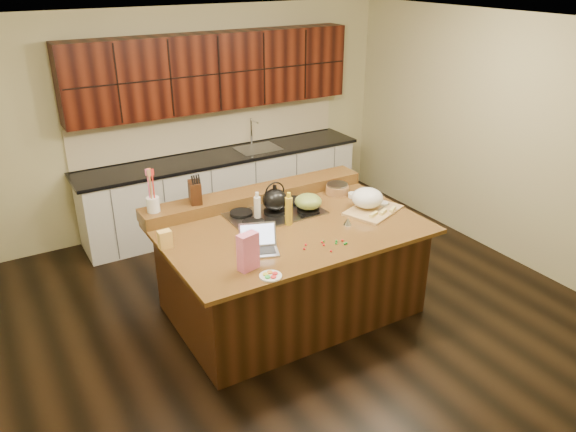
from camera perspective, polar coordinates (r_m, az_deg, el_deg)
room at (r=5.06m, az=0.29°, el=3.40°), size 5.52×5.02×2.72m
island at (r=5.44m, az=0.27°, el=-5.32°), size 2.40×1.60×0.92m
back_ledge at (r=5.76m, az=-3.29°, el=2.14°), size 2.40×0.30×0.12m
cooktop at (r=5.46m, az=-1.34°, el=0.33°), size 0.92×0.52×0.05m
back_counter at (r=7.18m, az=-6.84°, el=6.65°), size 3.70×0.66×2.40m
kettle at (r=5.40m, az=-1.35°, el=1.66°), size 0.25×0.25×0.22m
green_bowl at (r=5.45m, az=2.07°, el=1.49°), size 0.32×0.32×0.15m
laptop at (r=4.78m, az=-3.00°, el=-2.83°), size 0.39×0.35×0.22m
oil_bottle at (r=5.20m, az=0.08°, el=0.50°), size 0.08×0.08×0.27m
vinegar_bottle at (r=5.26m, az=-3.13°, el=0.66°), size 0.07×0.07×0.25m
wooden_tray at (r=5.58m, az=8.20°, el=1.55°), size 0.64×0.56×0.22m
ramekin_a at (r=5.72m, az=7.52°, el=1.37°), size 0.13×0.13×0.04m
ramekin_b at (r=5.70m, az=9.63°, el=1.17°), size 0.12×0.12×0.04m
ramekin_c at (r=5.89m, az=6.61°, el=2.12°), size 0.13×0.13×0.04m
strainer_bowl at (r=5.96m, az=5.01°, el=2.71°), size 0.28×0.28×0.09m
kitchen_timer at (r=5.26m, az=6.09°, el=-0.53°), size 0.10×0.10×0.07m
pink_bag at (r=4.46m, az=-4.08°, el=-3.62°), size 0.18×0.13×0.31m
candy_plate at (r=4.41m, az=-1.78°, el=-6.11°), size 0.22×0.22×0.01m
package_box at (r=4.92m, az=-12.39°, el=-2.33°), size 0.11×0.08×0.16m
utensil_crock at (r=5.35m, az=-13.54°, el=1.14°), size 0.13×0.13×0.14m
knife_block at (r=5.45m, az=-9.44°, el=2.39°), size 0.14×0.19×0.21m
gumdrop_0 at (r=4.87m, az=1.82°, el=-2.92°), size 0.02×0.02×0.02m
gumdrop_1 at (r=4.93m, az=3.62°, el=-2.58°), size 0.02×0.02×0.02m
gumdrop_2 at (r=4.78m, az=4.40°, el=-3.58°), size 0.02×0.02×0.02m
gumdrop_3 at (r=4.91m, az=5.78°, el=-2.83°), size 0.02×0.02×0.02m
gumdrop_4 at (r=4.87m, az=3.66°, el=-2.94°), size 0.02×0.02×0.02m
gumdrop_5 at (r=4.91m, az=4.91°, el=-2.78°), size 0.02×0.02×0.02m
gumdrop_6 at (r=4.92m, az=3.48°, el=-2.66°), size 0.02×0.02×0.02m
gumdrop_7 at (r=4.95m, az=4.94°, el=-2.55°), size 0.02×0.02×0.02m
gumdrop_8 at (r=4.96m, az=5.55°, el=-2.48°), size 0.02×0.02×0.02m
gumdrop_9 at (r=4.92m, az=5.94°, el=-2.75°), size 0.02×0.02×0.02m
gumdrop_10 at (r=4.80m, az=1.67°, el=-3.35°), size 0.02×0.02×0.02m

